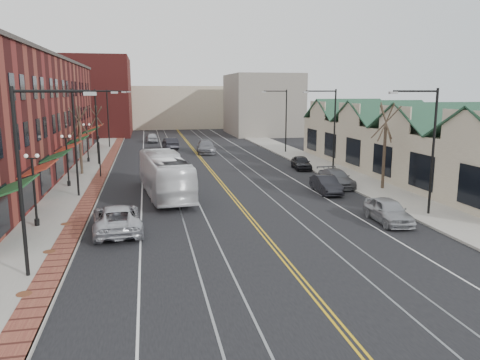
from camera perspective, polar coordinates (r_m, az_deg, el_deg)
name	(u,v)px	position (r m, az deg, el deg)	size (l,w,h in m)	color
ground	(285,260)	(22.80, 5.46, -9.68)	(160.00, 160.00, 0.00)	black
sidewalk_left	(79,186)	(41.59, -19.01, -0.73)	(4.00, 120.00, 0.15)	gray
sidewalk_right	(346,176)	(45.06, 12.80, 0.45)	(4.00, 120.00, 0.15)	gray
building_left	(7,118)	(49.17, -26.50, 6.81)	(10.00, 50.00, 11.00)	maroon
building_right	(406,151)	(47.49, 19.55, 3.33)	(8.00, 36.00, 4.60)	tan
backdrop_left	(91,96)	(90.96, -17.71, 9.69)	(14.00, 18.00, 14.00)	maroon
backdrop_mid	(174,107)	(105.68, -7.99, 8.81)	(22.00, 14.00, 9.00)	tan
backdrop_right	(262,104)	(88.07, 2.71, 9.18)	(12.00, 16.00, 11.00)	slate
streetlight_l_0	(30,163)	(21.19, -24.24, 1.89)	(3.33, 0.25, 8.00)	black
streetlight_l_1	(81,131)	(36.86, -18.81, 5.66)	(3.33, 0.25, 8.00)	black
streetlight_l_2	(101,119)	(52.73, -16.62, 7.16)	(3.33, 0.25, 8.00)	black
streetlight_l_3	(111,112)	(68.66, -15.44, 7.96)	(3.33, 0.25, 8.00)	black
streetlight_r_0	(428,138)	(31.73, 21.90, 4.72)	(3.33, 0.25, 8.00)	black
streetlight_r_1	(330,122)	(45.92, 10.95, 6.94)	(3.33, 0.25, 8.00)	black
streetlight_r_2	(283,114)	(61.01, 5.24, 7.99)	(3.33, 0.25, 8.00)	black
lamppost_l_1	(34,192)	(29.74, -23.77, -1.29)	(0.84, 0.28, 4.27)	black
lamppost_l_2	(67,162)	(41.36, -20.29, 2.12)	(0.84, 0.28, 4.27)	black
lamppost_l_3	(87,143)	(55.13, -18.10, 4.27)	(0.84, 0.28, 4.27)	black
tree_left_near	(80,139)	(47.06, -18.93, 4.79)	(1.78, 1.37, 6.48)	#382B21
tree_left_far	(97,128)	(62.92, -17.06, 6.05)	(1.66, 1.28, 6.02)	#382B21
tree_right_mid	(385,144)	(39.44, 17.23, 4.19)	(1.90, 1.46, 6.93)	#382B21
manhole_near	(24,294)	(20.61, -24.83, -12.48)	(0.60, 0.60, 0.02)	#592D19
manhole_mid	(49,252)	(25.18, -22.23, -8.08)	(0.60, 0.60, 0.02)	#592D19
manhole_far	(66,224)	(29.89, -20.47, -5.03)	(0.60, 0.60, 0.02)	#592D19
traffic_signal	(99,153)	(45.00, -16.77, 3.17)	(0.18, 0.15, 3.80)	black
transit_bus	(165,175)	(36.41, -9.14, 0.63)	(2.72, 11.64, 3.24)	white
parked_suv	(117,218)	(27.73, -14.78, -4.55)	(2.62, 5.67, 1.58)	silver
parked_car_a	(388,211)	(30.07, 17.64, -3.59)	(1.77, 4.40, 1.50)	#999B9F
parked_car_b	(326,185)	(37.53, 10.45, -0.55)	(1.47, 4.22, 1.39)	black
parked_car_c	(336,178)	(40.28, 11.63, 0.21)	(2.00, 4.93, 1.43)	#57585E
parked_car_d	(301,163)	(48.69, 7.48, 2.11)	(1.62, 4.04, 1.38)	black
distant_car_left	(170,143)	(65.87, -8.49, 4.44)	(1.71, 4.91, 1.62)	black
distant_car_right	(206,147)	(61.07, -4.17, 4.05)	(2.29, 5.63, 1.63)	slate
distant_car_far	(152,138)	(75.15, -10.71, 5.10)	(1.76, 4.38, 1.49)	#A8A9B0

